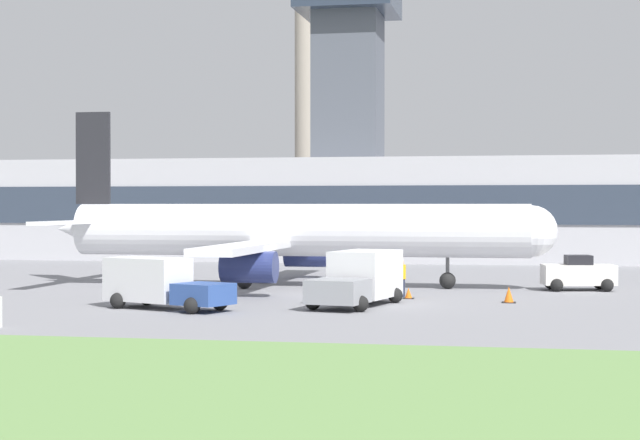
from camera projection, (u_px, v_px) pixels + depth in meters
name	position (u px, v px, depth m)	size (l,w,h in m)	color
ground_plane	(265.00, 295.00, 53.21)	(400.00, 400.00, 0.00)	gray
terminal_building	(370.00, 198.00, 89.79)	(62.40, 16.03, 24.96)	#B2B2B7
smokestack_left	(304.00, 89.00, 119.43)	(2.49, 2.49, 34.77)	gray
airplane	(290.00, 232.00, 58.89)	(28.17, 25.64, 9.81)	white
pushback_tug	(578.00, 275.00, 56.17)	(3.96, 2.80, 1.86)	white
baggage_truck	(360.00, 279.00, 47.83)	(3.76, 6.78, 2.42)	gray
fuel_truck	(160.00, 284.00, 46.15)	(6.27, 4.07, 2.20)	#2D4C93
ground_crew_person	(402.00, 278.00, 52.13)	(0.51, 0.51, 1.83)	#23283D
traffic_cone_near_nose	(509.00, 295.00, 49.09)	(0.64, 0.64, 0.75)	black
traffic_cone_wingtip	(408.00, 294.00, 51.25)	(0.53, 0.53, 0.52)	black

